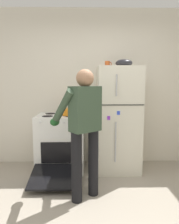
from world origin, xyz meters
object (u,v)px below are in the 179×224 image
(refrigerator, at_px, (118,119))
(mixing_bowl, at_px, (124,63))
(person_cook, at_px, (83,123))
(red_pot, at_px, (70,112))
(coffee_mug, at_px, (107,64))
(stove_range, at_px, (61,143))

(refrigerator, relative_size, mixing_bowl, 6.27)
(person_cook, distance_m, red_pot, 0.88)
(refrigerator, relative_size, coffee_mug, 15.10)
(red_pot, xyz_separation_m, mixing_bowl, (0.87, 0.05, 0.77))
(person_cook, height_order, coffee_mug, coffee_mug)
(refrigerator, relative_size, person_cook, 1.06)
(stove_range, xyz_separation_m, person_cook, (0.39, -0.89, 0.50))
(red_pot, distance_m, mixing_bowl, 1.16)
(mixing_bowl, bearing_deg, red_pot, -176.70)
(person_cook, relative_size, coffee_mug, 14.28)
(refrigerator, bearing_deg, stove_range, -178.94)
(coffee_mug, bearing_deg, red_pot, -170.70)
(person_cook, height_order, mixing_bowl, mixing_bowl)
(refrigerator, xyz_separation_m, mixing_bowl, (0.08, 0.00, 0.91))
(stove_range, height_order, coffee_mug, coffee_mug)
(refrigerator, distance_m, person_cook, 1.07)
(red_pot, height_order, mixing_bowl, mixing_bowl)
(red_pot, relative_size, mixing_bowl, 1.30)
(refrigerator, distance_m, mixing_bowl, 0.91)
(stove_range, xyz_separation_m, mixing_bowl, (1.03, 0.02, 1.30))
(stove_range, bearing_deg, red_pot, -11.36)
(refrigerator, distance_m, stove_range, 1.03)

